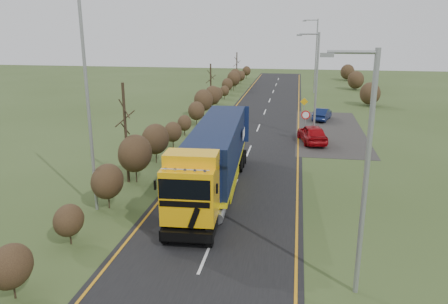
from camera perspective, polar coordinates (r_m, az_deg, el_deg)
ground at (r=22.12m, az=-0.22°, el=-8.35°), size 160.00×160.00×0.00m
road at (r=31.40m, az=2.86°, el=-0.86°), size 8.00×120.00×0.02m
layby at (r=41.00m, az=13.60°, el=2.74°), size 6.00×18.00×0.02m
lane_markings at (r=31.11m, az=2.79°, el=-0.99°), size 7.52×116.00×0.01m
hedgerow at (r=30.25m, az=-8.93°, el=1.46°), size 2.24×102.04×6.05m
lorry at (r=24.44m, az=-1.23°, el=-0.40°), size 2.90×14.11×3.91m
car_red_hatchback at (r=36.21m, az=11.45°, el=2.34°), size 2.64×4.69×1.51m
car_blue_sedan at (r=45.34m, az=12.69°, el=4.83°), size 2.16×3.94×1.23m
streetlight_near at (r=15.08m, az=17.79°, el=-1.92°), size 1.82×0.18×8.53m
streetlight_mid at (r=36.96m, az=11.81°, el=8.98°), size 1.86×0.18×8.72m
streetlight_far at (r=63.68m, az=11.80°, el=12.59°), size 2.15×0.20×10.17m
left_pole at (r=22.28m, az=-17.35°, el=6.12°), size 0.16×0.16×11.15m
speed_sign at (r=36.21m, az=10.59°, el=4.17°), size 0.72×0.10×2.60m
warning_board at (r=46.12m, az=10.41°, el=6.00°), size 0.80×0.11×2.09m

